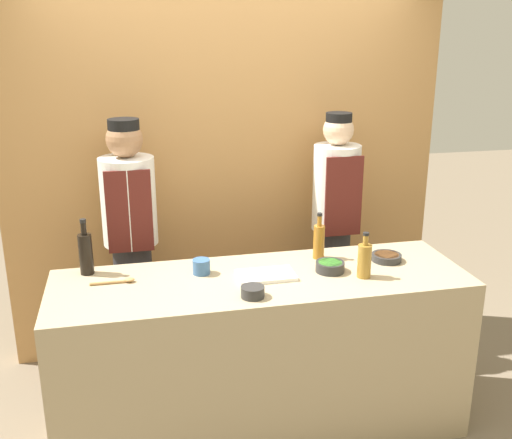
% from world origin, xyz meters
% --- Properties ---
extents(ground_plane, '(14.00, 14.00, 0.00)m').
position_xyz_m(ground_plane, '(0.00, 0.00, 0.00)').
color(ground_plane, '#756651').
extents(cabinet_wall, '(2.95, 0.18, 2.40)m').
position_xyz_m(cabinet_wall, '(0.00, 1.10, 1.20)').
color(cabinet_wall, '#B7844C').
rests_on(cabinet_wall, ground_plane).
extents(counter, '(2.22, 0.70, 0.93)m').
position_xyz_m(counter, '(0.00, 0.00, 0.46)').
color(counter, tan).
rests_on(counter, ground_plane).
extents(sauce_bowl_brown, '(0.17, 0.17, 0.04)m').
position_xyz_m(sauce_bowl_brown, '(0.75, 0.08, 0.95)').
color(sauce_bowl_brown, '#2D2D2D').
rests_on(sauce_bowl_brown, counter).
extents(sauce_bowl_purple, '(0.12, 0.12, 0.06)m').
position_xyz_m(sauce_bowl_purple, '(-0.10, -0.23, 0.96)').
color(sauce_bowl_purple, '#2D2D2D').
rests_on(sauce_bowl_purple, counter).
extents(sauce_bowl_green, '(0.16, 0.16, 0.06)m').
position_xyz_m(sauce_bowl_green, '(0.38, 0.00, 0.96)').
color(sauce_bowl_green, '#2D2D2D').
rests_on(sauce_bowl_green, counter).
extents(cutting_board, '(0.31, 0.19, 0.02)m').
position_xyz_m(cutting_board, '(0.02, -0.00, 0.94)').
color(cutting_board, white).
rests_on(cutting_board, counter).
extents(bottle_soy, '(0.07, 0.07, 0.31)m').
position_xyz_m(bottle_soy, '(-0.91, 0.26, 1.05)').
color(bottle_soy, black).
rests_on(bottle_soy, counter).
extents(bottle_vinegar, '(0.07, 0.07, 0.25)m').
position_xyz_m(bottle_vinegar, '(0.53, -0.11, 1.03)').
color(bottle_vinegar, olive).
rests_on(bottle_vinegar, counter).
extents(bottle_amber, '(0.06, 0.06, 0.27)m').
position_xyz_m(bottle_amber, '(0.38, 0.21, 1.04)').
color(bottle_amber, '#9E661E').
rests_on(bottle_amber, counter).
extents(cup_blue, '(0.10, 0.10, 0.08)m').
position_xyz_m(cup_blue, '(-0.31, 0.12, 0.97)').
color(cup_blue, '#386093').
rests_on(cup_blue, counter).
extents(wooden_spoon, '(0.23, 0.04, 0.02)m').
position_xyz_m(wooden_spoon, '(-0.75, 0.09, 0.94)').
color(wooden_spoon, '#B2844C').
rests_on(wooden_spoon, counter).
extents(chef_left, '(0.33, 0.33, 1.69)m').
position_xyz_m(chef_left, '(-0.66, 0.72, 0.93)').
color(chef_left, '#28282D').
rests_on(chef_left, ground_plane).
extents(chef_right, '(0.30, 0.31, 1.69)m').
position_xyz_m(chef_right, '(0.66, 0.72, 0.93)').
color(chef_right, '#28282D').
rests_on(chef_right, ground_plane).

